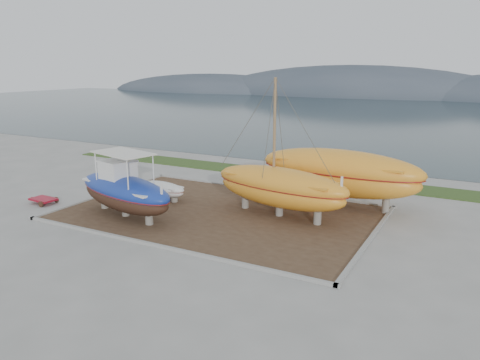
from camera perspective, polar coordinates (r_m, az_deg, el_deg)
The scene contains 11 objects.
ground at distance 25.34m, azimuth -7.13°, elevation -6.55°, with size 140.00×140.00×0.00m, color gray.
dirt_patch at distance 28.49m, azimuth -2.49°, elevation -4.07°, with size 18.00×12.00×0.06m, color #422D1E.
curb_frame at distance 28.48m, azimuth -2.49°, elevation -3.98°, with size 18.60×12.60×0.15m, color gray, non-canonical shape.
grass_strip at distance 38.47m, azimuth 6.27°, elevation 0.60°, with size 44.00×3.00×0.08m, color #284219.
sea at distance 90.80m, azimuth 19.43°, elevation 7.47°, with size 260.00×100.00×0.04m, color #16282D, non-canonical shape.
mountain_ridge at distance 145.23m, azimuth 22.97°, elevation 9.25°, with size 200.00×36.00×20.00m, color #333D49, non-canonical shape.
blue_caique at distance 28.23m, azimuth -13.94°, elevation -0.52°, with size 7.98×2.49×3.84m, color navy, non-canonical shape.
white_dinghy at distance 31.63m, azimuth -9.41°, elevation -1.31°, with size 3.75×1.41×1.13m, color silver, non-canonical shape.
orange_sailboat at distance 27.09m, azimuth 4.98°, elevation 3.80°, with size 8.86×2.61×8.06m, color orange, non-canonical shape.
orange_bare_hull at distance 30.26m, azimuth 11.93°, elevation 0.19°, with size 10.63×3.19×3.48m, color orange, non-canonical shape.
red_trailer at distance 33.06m, azimuth -22.83°, elevation -2.37°, with size 2.54×1.27×0.36m, color maroon, non-canonical shape.
Camera 1 is at (13.89, -19.30, 8.76)m, focal length 35.00 mm.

